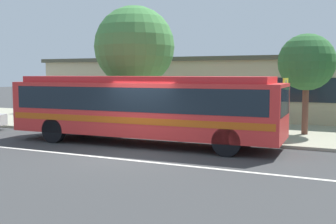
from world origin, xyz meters
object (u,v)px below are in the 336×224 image
Objects in this scene: street_tree_mid_block at (307,63)px; bus_stop_sign at (285,101)px; transit_bus at (143,105)px; street_tree_near_stop at (135,47)px; pedestrian_waiting_near_sign at (202,112)px.

bus_stop_sign is at bearing -99.54° from street_tree_mid_block.
transit_bus is at bearing -158.85° from bus_stop_sign.
street_tree_near_stop is (-2.42, 3.60, 2.54)m from transit_bus.
transit_bus is at bearing -56.10° from street_tree_near_stop.
street_tree_mid_block is at bearing 31.00° from pedestrian_waiting_near_sign.
street_tree_near_stop is (-4.03, 1.33, 2.94)m from pedestrian_waiting_near_sign.
street_tree_near_stop reaches higher than bus_stop_sign.
pedestrian_waiting_near_sign is at bearing 54.59° from transit_bus.
street_tree_mid_block reaches higher than bus_stop_sign.
street_tree_mid_block is (5.56, 4.64, 1.70)m from transit_bus.
street_tree_mid_block is (3.95, 2.37, 2.10)m from pedestrian_waiting_near_sign.
transit_bus is 5.48m from bus_stop_sign.
street_tree_mid_block is (7.98, 1.04, -0.84)m from street_tree_near_stop.
street_tree_mid_block is at bearing 80.46° from bus_stop_sign.
bus_stop_sign reaches higher than pedestrian_waiting_near_sign.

